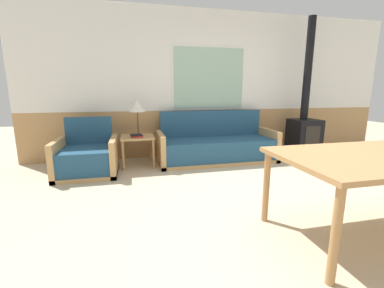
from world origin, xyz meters
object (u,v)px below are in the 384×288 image
side_table (138,141)px  wood_stove (305,123)px  couch (216,147)px  armchair (87,158)px  table_lamp (137,107)px  dining_table (382,162)px

side_table → wood_stove: 3.15m
couch → armchair: bearing=-173.6°
armchair → table_lamp: bearing=18.1°
dining_table → wood_stove: 2.87m
side_table → wood_stove: size_ratio=0.21×
side_table → dining_table: dining_table is taller
couch → side_table: (-1.38, 0.04, 0.16)m
dining_table → wood_stove: size_ratio=0.68×
wood_stove → table_lamp: bearing=177.3°
couch → wood_stove: bearing=-0.3°
table_lamp → side_table: bearing=-100.5°
armchair → side_table: armchair is taller
couch → wood_stove: 1.81m
side_table → dining_table: size_ratio=0.31×
couch → side_table: bearing=178.1°
armchair → wood_stove: (3.91, 0.23, 0.39)m
armchair → dining_table: 3.64m
side_table → wood_stove: (3.14, -0.05, 0.22)m
table_lamp → dining_table: 3.39m
dining_table → couch: bearing=102.3°
couch → armchair: size_ratio=2.39×
dining_table → table_lamp: bearing=125.0°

